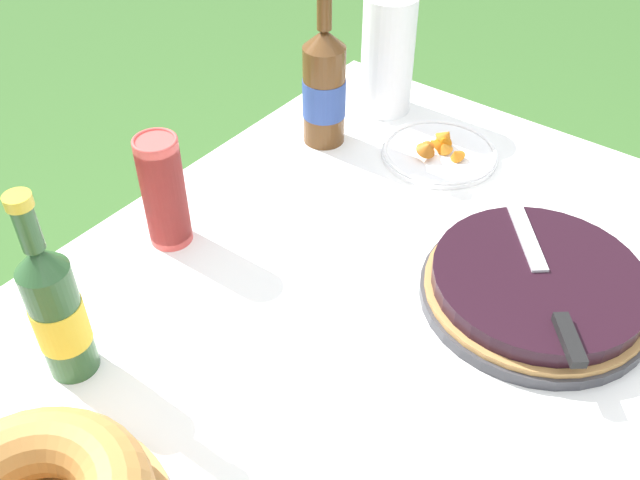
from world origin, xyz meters
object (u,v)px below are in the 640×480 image
cup_stack (164,192)px  snack_plate_near (439,151)px  serving_knife (546,284)px  paper_towel_roll (388,55)px  cider_bottle_green (56,310)px  berry_tart (536,287)px  cider_bottle_amber (324,88)px

cup_stack → snack_plate_near: bearing=-25.7°
serving_knife → paper_towel_roll: 0.65m
cup_stack → cider_bottle_green: cider_bottle_green is taller
berry_tart → snack_plate_near: berry_tart is taller
serving_knife → cider_bottle_amber: size_ratio=0.95×
snack_plate_near → paper_towel_roll: bearing=64.4°
cider_bottle_green → cider_bottle_amber: size_ratio=0.95×
serving_knife → snack_plate_near: bearing=10.7°
serving_knife → paper_towel_roll: paper_towel_roll is taller
berry_tart → cider_bottle_amber: (0.17, 0.54, 0.09)m
serving_knife → cup_stack: size_ratio=1.51×
cup_stack → serving_knife: bearing=-69.3°
cider_bottle_green → cider_bottle_amber: (0.69, 0.07, 0.00)m
cup_stack → cider_bottle_green: 0.29m
berry_tart → cup_stack: 0.61m
cider_bottle_green → serving_knife: bearing=-44.2°
cup_stack → cider_bottle_green: size_ratio=0.66×
berry_tart → cup_stack: size_ratio=1.76×
cider_bottle_green → cup_stack: bearing=18.6°
cider_bottle_amber → snack_plate_near: (0.09, -0.22, -0.11)m
berry_tart → snack_plate_near: bearing=51.0°
paper_towel_roll → serving_knife: bearing=-125.2°
cider_bottle_amber → cup_stack: bearing=177.1°
cider_bottle_amber → snack_plate_near: 0.26m
berry_tart → serving_knife: 0.05m
cider_bottle_green → cider_bottle_amber: cider_bottle_amber is taller
serving_knife → cider_bottle_green: bearing=96.2°
cup_stack → cider_bottle_amber: size_ratio=0.63×
cider_bottle_green → snack_plate_near: bearing=-10.6°
snack_plate_near → paper_towel_roll: 0.24m
paper_towel_roll → cider_bottle_amber: bearing=170.9°
serving_knife → cider_bottle_green: (-0.50, 0.48, 0.05)m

